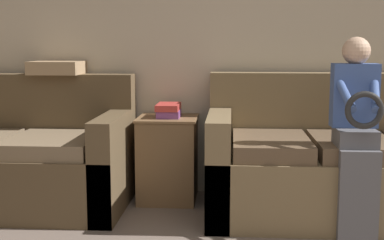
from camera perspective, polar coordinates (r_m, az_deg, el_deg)
wall_back at (r=4.30m, az=10.54°, el=9.04°), size 7.77×0.06×2.55m
couch_main at (r=3.94m, az=16.16°, el=-4.73°), size 1.96×0.99×0.98m
couch_side at (r=4.18m, az=-18.05°, el=-4.14°), size 1.63×0.93×0.96m
child_left_seated at (r=3.46m, az=17.12°, el=-0.69°), size 0.29×0.38×1.24m
side_shelf at (r=4.11m, az=-2.59°, el=-4.03°), size 0.45×0.47×0.65m
book_stack at (r=4.05m, az=-2.51°, el=1.06°), size 0.18×0.29×0.10m
throw_pillow at (r=4.32m, az=-14.09°, el=5.45°), size 0.38×0.38×0.10m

